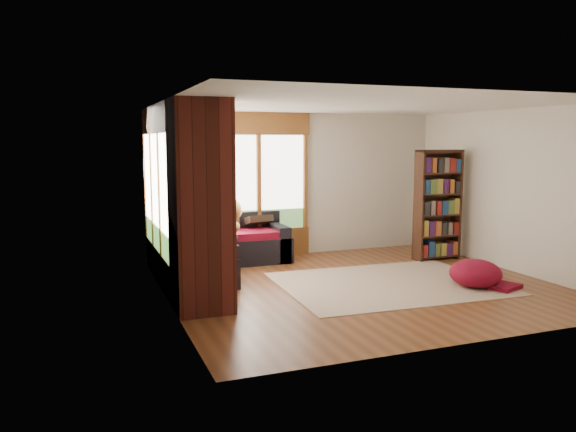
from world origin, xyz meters
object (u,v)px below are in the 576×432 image
object	(u,v)px
dog_brindle	(222,234)
area_rug	(388,284)
dog_tan	(220,222)
pouf	(476,273)
sectional_sofa	(203,253)
bookshelf	(438,205)
brick_chimney	(201,207)

from	to	relation	value
dog_brindle	area_rug	bearing A→B (deg)	-98.68
dog_tan	dog_brindle	distance (m)	0.73
area_rug	pouf	world-z (taller)	pouf
area_rug	dog_tan	distance (m)	2.80
area_rug	dog_brindle	size ratio (longest dim) A/B	3.81
pouf	dog_tan	world-z (taller)	dog_tan
area_rug	sectional_sofa	bearing A→B (deg)	143.52
sectional_sofa	bookshelf	xyz separation A→B (m)	(4.09, -0.54, 0.67)
sectional_sofa	dog_tan	xyz separation A→B (m)	(0.27, -0.11, 0.50)
brick_chimney	dog_brindle	distance (m)	1.46
area_rug	dog_tan	world-z (taller)	dog_tan
pouf	dog_brindle	bearing A→B (deg)	155.42
bookshelf	dog_tan	world-z (taller)	bookshelf
dog_tan	bookshelf	bearing A→B (deg)	-39.50
sectional_sofa	dog_tan	world-z (taller)	dog_tan
area_rug	pouf	bearing A→B (deg)	-28.46
sectional_sofa	area_rug	distance (m)	2.98
bookshelf	sectional_sofa	bearing A→B (deg)	172.53
pouf	dog_tan	size ratio (longest dim) A/B	0.68
dog_brindle	sectional_sofa	bearing A→B (deg)	22.43
bookshelf	dog_brindle	xyz separation A→B (m)	(-3.97, -0.28, -0.23)
bookshelf	pouf	xyz separation A→B (m)	(-0.62, -1.82, -0.76)
brick_chimney	area_rug	distance (m)	3.12
pouf	dog_brindle	distance (m)	3.72
brick_chimney	dog_brindle	size ratio (longest dim) A/B	3.15
brick_chimney	bookshelf	size ratio (longest dim) A/B	1.34
brick_chimney	area_rug	bearing A→B (deg)	5.78
bookshelf	dog_tan	size ratio (longest dim) A/B	1.80
dog_tan	pouf	bearing A→B (deg)	-68.10
area_rug	dog_tan	bearing A→B (deg)	141.99
bookshelf	brick_chimney	bearing A→B (deg)	-161.59
brick_chimney	pouf	xyz separation A→B (m)	(3.92, -0.30, -1.09)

